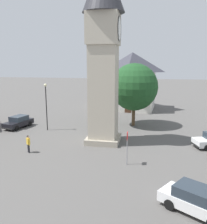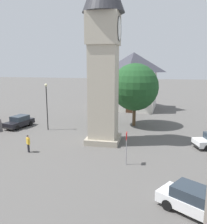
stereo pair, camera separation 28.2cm
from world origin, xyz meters
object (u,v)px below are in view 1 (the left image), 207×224
object	(u,v)px
car_red_corner	(19,122)
lamp_post	(46,100)
building_shop_left	(132,81)
road_sign	(127,143)
clock_tower	(103,37)
pedestrian	(28,142)
car_blue_kerb	(196,200)
tree	(134,87)

from	to	relation	value
car_red_corner	lamp_post	xyz separation A→B (m)	(-0.41, -4.16, 3.06)
building_shop_left	road_sign	xyz separation A→B (m)	(-24.81, -1.54, -3.24)
clock_tower	lamp_post	bearing A→B (deg)	67.83
car_red_corner	pedestrian	bearing A→B (deg)	-145.05
car_red_corner	road_sign	xyz separation A→B (m)	(-9.01, -15.00, 1.14)
building_shop_left	car_blue_kerb	bearing A→B (deg)	-168.91
clock_tower	lamp_post	world-z (taller)	clock_tower
clock_tower	pedestrian	world-z (taller)	clock_tower
car_blue_kerb	car_red_corner	distance (m)	24.50
tree	road_sign	distance (m)	13.30
car_blue_kerb	lamp_post	bearing A→B (deg)	46.64
building_shop_left	road_sign	distance (m)	25.07
pedestrian	car_blue_kerb	bearing A→B (deg)	-116.25
clock_tower	car_red_corner	bearing A→B (deg)	73.31
tree	building_shop_left	world-z (taller)	building_shop_left
clock_tower	car_blue_kerb	xyz separation A→B (m)	(-11.28, -7.50, -10.02)
tree	road_sign	size ratio (longest dim) A/B	2.96
clock_tower	car_red_corner	world-z (taller)	clock_tower
lamp_post	road_sign	world-z (taller)	lamp_post
clock_tower	car_red_corner	size ratio (longest dim) A/B	4.21
pedestrian	clock_tower	bearing A→B (deg)	-55.05
car_blue_kerb	car_red_corner	size ratio (longest dim) A/B	1.00
car_blue_kerb	road_sign	xyz separation A→B (m)	(5.86, 4.47, 1.14)
clock_tower	pedestrian	xyz separation A→B (m)	(-4.44, 6.36, -9.77)
car_red_corner	building_shop_left	xyz separation A→B (m)	(15.80, -13.46, 4.38)
building_shop_left	clock_tower	bearing A→B (deg)	175.61
car_blue_kerb	lamp_post	size ratio (longest dim) A/B	0.75
building_shop_left	road_sign	bearing A→B (deg)	-176.45
car_blue_kerb	building_shop_left	distance (m)	31.56
car_red_corner	tree	xyz separation A→B (m)	(3.87, -14.63, 4.42)
car_blue_kerb	road_sign	size ratio (longest dim) A/B	1.56
car_blue_kerb	car_red_corner	world-z (taller)	same
car_red_corner	lamp_post	distance (m)	5.18
car_red_corner	road_sign	size ratio (longest dim) A/B	1.57
car_blue_kerb	car_red_corner	bearing A→B (deg)	52.64
car_blue_kerb	pedestrian	world-z (taller)	pedestrian
building_shop_left	lamp_post	xyz separation A→B (m)	(-16.21, 9.30, -1.32)
road_sign	car_red_corner	bearing A→B (deg)	59.01
car_blue_kerb	road_sign	world-z (taller)	road_sign
car_red_corner	road_sign	world-z (taller)	road_sign
clock_tower	road_sign	distance (m)	10.83
lamp_post	clock_tower	bearing A→B (deg)	-112.17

